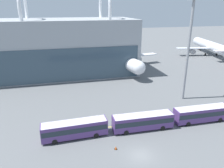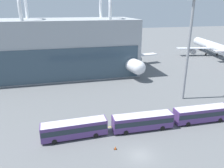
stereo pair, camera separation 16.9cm
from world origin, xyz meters
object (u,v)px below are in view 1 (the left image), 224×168
at_px(airliner_parked_remote, 212,46).
at_px(shuttle_bus_1, 143,121).
at_px(shuttle_bus_0, 75,128).
at_px(shuttle_bus_2, 202,113).
at_px(floodlight_mast, 189,42).
at_px(traffic_cone_0, 116,148).
at_px(airliner_at_gate_far, 113,56).

bearing_deg(airliner_parked_remote, shuttle_bus_1, 145.80).
relative_size(shuttle_bus_0, shuttle_bus_1, 1.00).
distance_m(shuttle_bus_2, floodlight_mast, 18.40).
bearing_deg(shuttle_bus_1, traffic_cone_0, -142.51).
bearing_deg(floodlight_mast, shuttle_bus_2, -103.45).
distance_m(shuttle_bus_0, shuttle_bus_1, 13.67).
distance_m(airliner_at_gate_far, traffic_cone_0, 54.84).
relative_size(shuttle_bus_1, floodlight_mast, 0.48).
bearing_deg(traffic_cone_0, floodlight_mast, 36.27).
distance_m(airliner_parked_remote, shuttle_bus_1, 85.21).
bearing_deg(shuttle_bus_0, traffic_cone_0, -41.98).
xyz_separation_m(shuttle_bus_0, floodlight_mast, (30.25, 11.77, 13.45)).
relative_size(airliner_parked_remote, floodlight_mast, 1.52).
distance_m(airliner_at_gate_far, shuttle_bus_0, 51.52).
relative_size(airliner_parked_remote, traffic_cone_0, 62.49).
bearing_deg(floodlight_mast, traffic_cone_0, -143.73).
distance_m(shuttle_bus_2, traffic_cone_0, 21.41).
bearing_deg(airliner_parked_remote, floodlight_mast, 148.26).
relative_size(airliner_at_gate_far, shuttle_bus_1, 3.33).
bearing_deg(airliner_parked_remote, airliner_at_gate_far, 113.40).
bearing_deg(airliner_at_gate_far, shuttle_bus_2, -2.07).
distance_m(shuttle_bus_0, traffic_cone_0, 8.80).
height_order(shuttle_bus_0, shuttle_bus_1, same).
height_order(shuttle_bus_1, traffic_cone_0, shuttle_bus_1).
height_order(airliner_parked_remote, shuttle_bus_0, airliner_parked_remote).
bearing_deg(shuttle_bus_2, airliner_parked_remote, 52.56).
distance_m(airliner_parked_remote, shuttle_bus_0, 95.22).
xyz_separation_m(shuttle_bus_2, traffic_cone_0, (-20.72, -5.14, -1.64)).
distance_m(airliner_at_gate_far, shuttle_bus_1, 48.38).
height_order(shuttle_bus_0, traffic_cone_0, shuttle_bus_0).
bearing_deg(shuttle_bus_0, airliner_parked_remote, 36.33).
bearing_deg(traffic_cone_0, shuttle_bus_2, 13.93).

